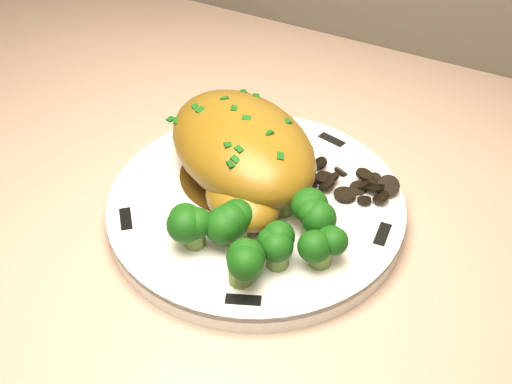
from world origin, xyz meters
The scene contains 11 objects.
counter centered at (-0.33, 1.67, 0.48)m, with size 2.22×0.73×1.08m.
plate centered at (-0.24, 1.58, 0.97)m, with size 0.30×0.30×0.02m, color silver.
rim_accent_0 centered at (-0.11, 1.59, 0.98)m, with size 0.03×0.01×0.00m, color black.
rim_accent_1 centered at (-0.21, 1.71, 0.98)m, with size 0.03×0.01×0.00m, color black.
rim_accent_2 centered at (-0.35, 1.65, 0.98)m, with size 0.03×0.01×0.00m, color black.
rim_accent_3 centered at (-0.33, 1.50, 0.98)m, with size 0.03×0.01×0.00m, color black.
rim_accent_4 centered at (-0.18, 1.46, 0.98)m, with size 0.03×0.01×0.00m, color black.
gravy_pool centered at (-0.27, 1.61, 0.98)m, with size 0.13×0.13×0.00m, color #3E280B.
chicken_breast centered at (-0.26, 1.60, 1.02)m, with size 0.23×0.21×0.07m.
mushroom_pile centered at (-0.16, 1.63, 0.99)m, with size 0.09×0.06×0.02m.
broccoli_florets centered at (-0.20, 1.53, 1.01)m, with size 0.15×0.13×0.05m.
Camera 1 is at (-0.01, 1.16, 1.42)m, focal length 45.00 mm.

